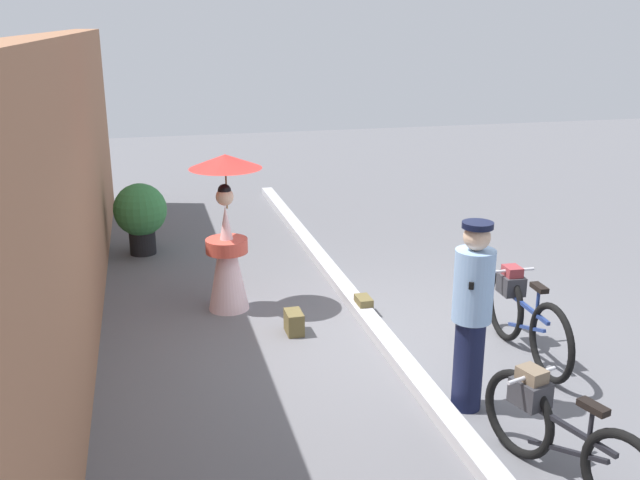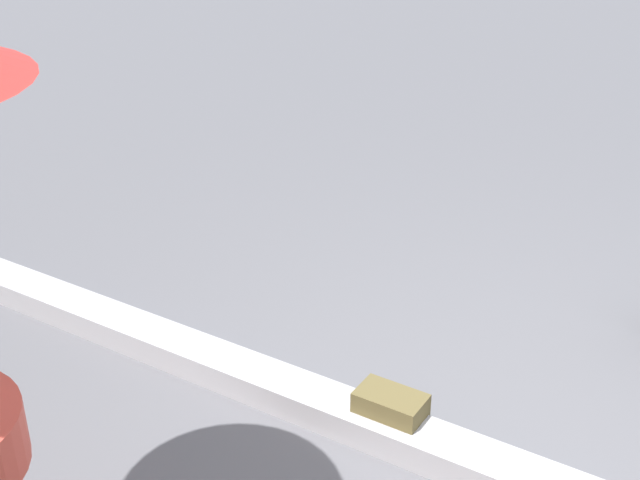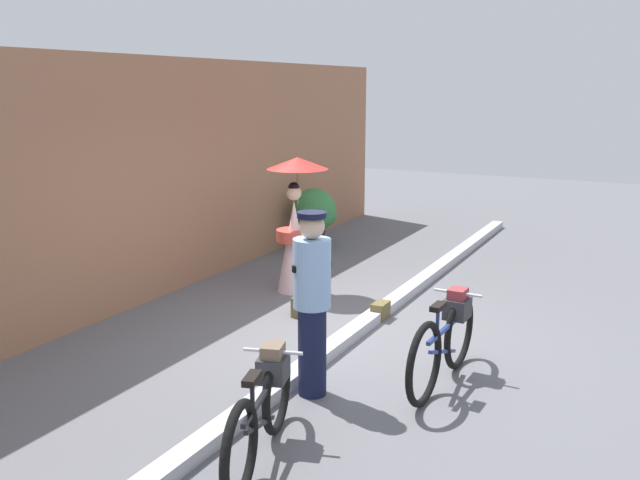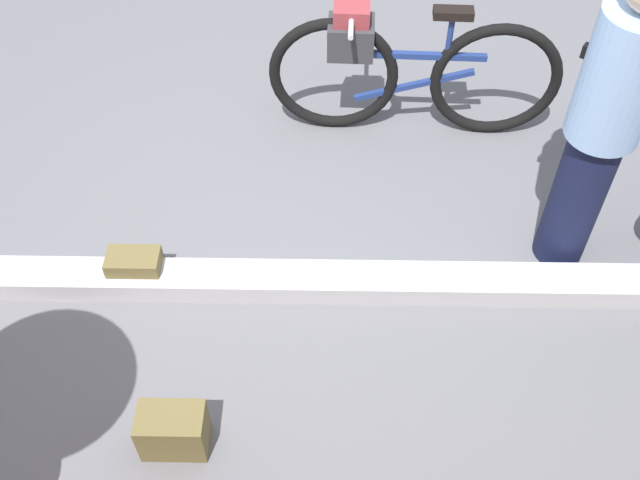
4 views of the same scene
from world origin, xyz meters
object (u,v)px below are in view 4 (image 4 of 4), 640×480
bicycle_near_officer (404,70)px  person_officer (605,120)px  backpack_on_pavement (173,429)px  backpack_spare (136,268)px

bicycle_near_officer → person_officer: (-0.80, 1.00, 0.47)m
backpack_on_pavement → backpack_spare: 0.96m
person_officer → bicycle_near_officer: bearing=-51.2°
bicycle_near_officer → person_officer: size_ratio=1.01×
person_officer → backpack_on_pavement: (1.89, 1.14, -0.78)m
person_officer → backpack_spare: size_ratio=6.34×
person_officer → backpack_on_pavement: person_officer is taller
backpack_on_pavement → backpack_spare: size_ratio=1.08×
bicycle_near_officer → backpack_on_pavement: bearing=62.9°
person_officer → backpack_on_pavement: bearing=31.0°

